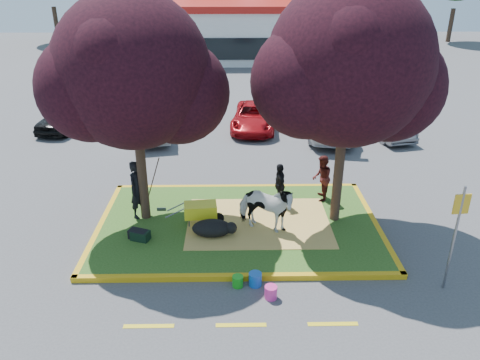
{
  "coord_description": "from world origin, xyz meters",
  "views": [
    {
      "loc": [
        -0.16,
        -12.1,
        7.1
      ],
      "look_at": [
        0.06,
        0.5,
        1.31
      ],
      "focal_mm": 35.0,
      "sensor_mm": 36.0,
      "label": 1
    }
  ],
  "objects_px": {
    "car_silver": "(149,121)",
    "bucket_green": "(238,281)",
    "bucket_blue": "(255,279)",
    "handler": "(138,190)",
    "sign_post": "(457,227)",
    "wheelbarrow": "(201,210)",
    "car_black": "(64,116)",
    "cow": "(265,208)",
    "calf": "(212,228)",
    "bucket_pink": "(271,292)"
  },
  "relations": [
    {
      "from": "sign_post",
      "to": "cow",
      "type": "bearing_deg",
      "value": 142.89
    },
    {
      "from": "wheelbarrow",
      "to": "car_silver",
      "type": "bearing_deg",
      "value": 103.1
    },
    {
      "from": "bucket_blue",
      "to": "cow",
      "type": "bearing_deg",
      "value": 80.77
    },
    {
      "from": "cow",
      "to": "bucket_pink",
      "type": "xyz_separation_m",
      "value": [
        -0.04,
        -2.83,
        -0.72
      ]
    },
    {
      "from": "bucket_green",
      "to": "car_silver",
      "type": "xyz_separation_m",
      "value": [
        -3.85,
        11.07,
        0.58
      ]
    },
    {
      "from": "calf",
      "to": "bucket_blue",
      "type": "relative_size",
      "value": 3.29
    },
    {
      "from": "handler",
      "to": "sign_post",
      "type": "relative_size",
      "value": 0.66
    },
    {
      "from": "car_silver",
      "to": "bucket_green",
      "type": "bearing_deg",
      "value": 97.14
    },
    {
      "from": "sign_post",
      "to": "car_black",
      "type": "bearing_deg",
      "value": 130.49
    },
    {
      "from": "cow",
      "to": "handler",
      "type": "relative_size",
      "value": 0.97
    },
    {
      "from": "bucket_green",
      "to": "cow",
      "type": "bearing_deg",
      "value": 71.26
    },
    {
      "from": "handler",
      "to": "car_black",
      "type": "height_order",
      "value": "handler"
    },
    {
      "from": "sign_post",
      "to": "bucket_green",
      "type": "xyz_separation_m",
      "value": [
        -4.98,
        0.14,
        -1.55
      ]
    },
    {
      "from": "cow",
      "to": "bucket_blue",
      "type": "xyz_separation_m",
      "value": [
        -0.38,
        -2.34,
        -0.71
      ]
    },
    {
      "from": "sign_post",
      "to": "car_silver",
      "type": "bearing_deg",
      "value": 122.16
    },
    {
      "from": "handler",
      "to": "car_silver",
      "type": "xyz_separation_m",
      "value": [
        -0.93,
        7.78,
        -0.32
      ]
    },
    {
      "from": "handler",
      "to": "sign_post",
      "type": "bearing_deg",
      "value": -82.22
    },
    {
      "from": "wheelbarrow",
      "to": "bucket_blue",
      "type": "distance_m",
      "value": 3.17
    },
    {
      "from": "cow",
      "to": "sign_post",
      "type": "height_order",
      "value": "sign_post"
    },
    {
      "from": "bucket_green",
      "to": "car_black",
      "type": "bearing_deg",
      "value": 123.46
    },
    {
      "from": "bucket_blue",
      "to": "handler",
      "type": "bearing_deg",
      "value": 135.77
    },
    {
      "from": "cow",
      "to": "bucket_green",
      "type": "relative_size",
      "value": 6.0
    },
    {
      "from": "wheelbarrow",
      "to": "bucket_green",
      "type": "relative_size",
      "value": 5.91
    },
    {
      "from": "wheelbarrow",
      "to": "car_black",
      "type": "relative_size",
      "value": 0.46
    },
    {
      "from": "bucket_pink",
      "to": "sign_post",
      "type": "bearing_deg",
      "value": 4.3
    },
    {
      "from": "cow",
      "to": "wheelbarrow",
      "type": "bearing_deg",
      "value": 100.47
    },
    {
      "from": "cow",
      "to": "car_black",
      "type": "bearing_deg",
      "value": 65.77
    },
    {
      "from": "sign_post",
      "to": "bucket_pink",
      "type": "bearing_deg",
      "value": 178.23
    },
    {
      "from": "car_black",
      "to": "bucket_green",
      "type": "bearing_deg",
      "value": -48.25
    },
    {
      "from": "cow",
      "to": "calf",
      "type": "relative_size",
      "value": 1.54
    },
    {
      "from": "sign_post",
      "to": "car_black",
      "type": "height_order",
      "value": "sign_post"
    },
    {
      "from": "handler",
      "to": "car_black",
      "type": "distance_m",
      "value": 10.32
    },
    {
      "from": "bucket_blue",
      "to": "car_black",
      "type": "bearing_deg",
      "value": 124.91
    },
    {
      "from": "calf",
      "to": "car_silver",
      "type": "bearing_deg",
      "value": 116.71
    },
    {
      "from": "wheelbarrow",
      "to": "bucket_green",
      "type": "height_order",
      "value": "wheelbarrow"
    },
    {
      "from": "wheelbarrow",
      "to": "bucket_green",
      "type": "distance_m",
      "value": 3.03
    },
    {
      "from": "cow",
      "to": "bucket_blue",
      "type": "height_order",
      "value": "cow"
    },
    {
      "from": "calf",
      "to": "bucket_blue",
      "type": "bearing_deg",
      "value": -54.15
    },
    {
      "from": "bucket_green",
      "to": "car_black",
      "type": "relative_size",
      "value": 0.08
    },
    {
      "from": "sign_post",
      "to": "car_black",
      "type": "relative_size",
      "value": 0.73
    },
    {
      "from": "handler",
      "to": "bucket_green",
      "type": "height_order",
      "value": "handler"
    },
    {
      "from": "car_silver",
      "to": "car_black",
      "type": "bearing_deg",
      "value": -27.29
    },
    {
      "from": "sign_post",
      "to": "car_silver",
      "type": "distance_m",
      "value": 14.31
    },
    {
      "from": "calf",
      "to": "wheelbarrow",
      "type": "relative_size",
      "value": 0.66
    },
    {
      "from": "car_silver",
      "to": "bucket_blue",
      "type": "bearing_deg",
      "value": 99.14
    },
    {
      "from": "handler",
      "to": "car_black",
      "type": "xyz_separation_m",
      "value": [
        -5.16,
        8.93,
        -0.41
      ]
    },
    {
      "from": "wheelbarrow",
      "to": "car_silver",
      "type": "distance_m",
      "value": 8.73
    },
    {
      "from": "cow",
      "to": "bucket_pink",
      "type": "distance_m",
      "value": 2.92
    },
    {
      "from": "handler",
      "to": "car_silver",
      "type": "distance_m",
      "value": 7.84
    },
    {
      "from": "wheelbarrow",
      "to": "sign_post",
      "type": "height_order",
      "value": "sign_post"
    }
  ]
}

